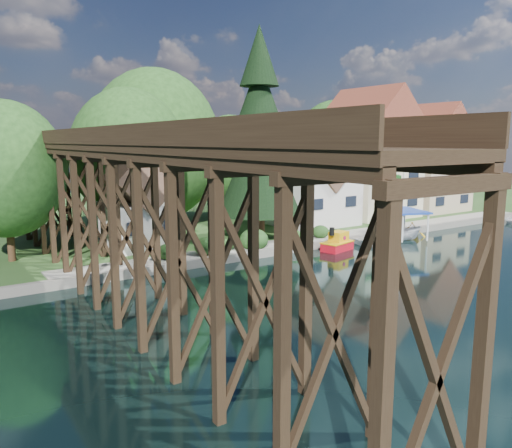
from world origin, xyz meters
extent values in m
plane|color=black|center=(0.00, 0.00, 0.00)|extent=(140.00, 140.00, 0.00)
cube|color=#284B1E|center=(0.00, 34.00, 0.25)|extent=(140.00, 52.00, 0.50)
cube|color=slate|center=(4.00, 8.00, 0.31)|extent=(60.00, 0.40, 0.62)
cube|color=gray|center=(6.00, 9.30, 0.53)|extent=(50.00, 2.60, 0.06)
cube|color=black|center=(-16.00, -16.00, 4.00)|extent=(4.00, 0.36, 8.00)
cube|color=black|center=(-16.00, -12.80, 4.00)|extent=(4.00, 0.36, 8.00)
cube|color=black|center=(-16.00, -9.60, 4.00)|extent=(4.00, 0.36, 8.00)
cube|color=black|center=(-16.00, -6.40, 4.00)|extent=(4.00, 0.36, 8.00)
cube|color=black|center=(-16.00, -3.20, 4.00)|extent=(4.00, 0.36, 8.00)
cube|color=black|center=(-16.00, 0.00, 4.00)|extent=(4.00, 0.36, 8.00)
cube|color=black|center=(-16.00, 3.20, 4.00)|extent=(4.00, 0.36, 8.00)
cube|color=black|center=(-16.00, 6.40, 4.00)|extent=(4.00, 0.36, 8.00)
cube|color=black|center=(-16.00, 9.60, 4.00)|extent=(4.00, 0.36, 8.00)
cube|color=black|center=(-16.00, 12.80, 4.00)|extent=(4.00, 0.36, 8.00)
cube|color=black|center=(-16.00, 16.00, 4.00)|extent=(4.00, 0.36, 8.00)
cube|color=black|center=(-16.00, 19.20, 4.00)|extent=(4.00, 0.36, 8.00)
cube|color=black|center=(-16.00, 22.40, 4.00)|extent=(4.00, 0.36, 8.00)
cube|color=black|center=(-16.00, 25.60, 4.00)|extent=(4.00, 0.36, 8.00)
cube|color=black|center=(-17.75, 6.00, 8.05)|extent=(0.35, 44.00, 0.35)
cube|color=black|center=(-14.25, 6.00, 8.05)|extent=(0.35, 44.00, 0.35)
cube|color=black|center=(-16.00, 6.00, 8.35)|extent=(4.00, 44.00, 0.30)
cube|color=black|center=(-18.00, 6.00, 8.90)|extent=(0.12, 44.00, 0.80)
cube|color=black|center=(-14.00, 6.00, 8.90)|extent=(0.12, 44.00, 0.80)
cube|color=silver|center=(7.00, 16.00, 2.75)|extent=(7.50, 8.00, 4.50)
cube|color=brown|center=(7.00, 16.00, 7.70)|extent=(7.64, 8.64, 7.64)
cube|color=black|center=(4.90, 11.96, 2.98)|extent=(1.35, 0.08, 1.00)
cube|color=black|center=(9.10, 11.96, 2.98)|extent=(1.35, 0.08, 1.00)
cube|color=beige|center=(16.00, 16.50, 3.75)|extent=(8.50, 8.50, 6.50)
cube|color=brown|center=(16.00, 16.50, 10.06)|extent=(8.65, 9.18, 8.65)
cube|color=black|center=(13.62, 12.21, 4.08)|extent=(1.53, 0.08, 1.00)
cube|color=black|center=(18.38, 12.21, 4.08)|extent=(1.53, 0.08, 1.00)
cube|color=tan|center=(25.00, 16.00, 3.25)|extent=(8.00, 8.00, 5.50)
cube|color=brown|center=(25.00, 16.00, 8.88)|extent=(8.15, 8.64, 8.15)
cube|color=black|center=(22.76, 11.96, 3.53)|extent=(1.44, 0.08, 1.00)
cube|color=black|center=(27.24, 11.96, 3.53)|extent=(1.44, 0.08, 1.00)
cube|color=silver|center=(-11.00, 14.50, 2.25)|extent=(5.00, 5.00, 3.50)
cube|color=brown|center=(-11.00, 14.50, 5.80)|extent=(5.09, 5.40, 5.09)
cube|color=black|center=(-12.40, 11.96, 2.43)|extent=(0.90, 0.08, 1.00)
cube|color=black|center=(-9.60, 11.96, 2.43)|extent=(0.90, 0.08, 1.00)
cylinder|color=#382314|center=(-10.00, 19.00, 2.75)|extent=(0.50, 0.50, 4.50)
ellipsoid|color=#1D4217|center=(-10.00, 19.00, 7.50)|extent=(4.40, 4.40, 5.06)
cylinder|color=#382314|center=(-6.00, 23.00, 2.98)|extent=(0.50, 0.50, 4.95)
ellipsoid|color=#1D4217|center=(-6.00, 23.00, 8.20)|extent=(5.00, 5.00, 5.75)
cylinder|color=#382314|center=(3.00, 24.00, 2.52)|extent=(0.50, 0.50, 4.05)
ellipsoid|color=#1D4217|center=(3.00, 24.00, 6.80)|extent=(4.00, 4.00, 4.60)
cylinder|color=#382314|center=(18.00, 24.00, 2.75)|extent=(0.50, 0.50, 4.50)
ellipsoid|color=#1D4217|center=(18.00, 24.00, 7.50)|extent=(4.60, 4.60, 5.29)
cylinder|color=#382314|center=(26.00, 20.00, 2.30)|extent=(0.50, 0.50, 3.60)
ellipsoid|color=#1D4217|center=(26.00, 20.00, 6.10)|extent=(3.80, 3.80, 4.37)
cylinder|color=#382314|center=(-20.00, 15.00, 2.52)|extent=(0.50, 0.50, 4.05)
ellipsoid|color=#1D4217|center=(-20.00, 15.00, 6.80)|extent=(4.00, 4.00, 4.60)
ellipsoid|color=#1C4217|center=(-8.00, 9.20, 1.27)|extent=(1.98, 1.98, 1.53)
ellipsoid|color=#1C4217|center=(-6.00, 9.50, 1.09)|extent=(1.54, 1.54, 1.19)
ellipsoid|color=#1C4217|center=(-4.00, 9.00, 1.35)|extent=(2.20, 2.20, 1.70)
ellipsoid|color=#1C4217|center=(-11.00, 9.40, 1.18)|extent=(1.76, 1.76, 1.36)
ellipsoid|color=#1C4217|center=(0.50, 9.60, 1.09)|extent=(1.54, 1.54, 1.19)
ellipsoid|color=#1C4217|center=(3.00, 9.30, 1.18)|extent=(1.76, 1.76, 1.36)
cylinder|color=#382314|center=(-1.52, 11.93, 2.09)|extent=(0.96, 0.96, 3.19)
cone|color=black|center=(-1.52, 11.93, 6.87)|extent=(7.01, 7.01, 8.50)
cone|color=black|center=(-1.52, 11.93, 11.65)|extent=(5.10, 5.10, 6.90)
cone|color=black|center=(-1.52, 11.93, 15.37)|extent=(3.19, 3.19, 4.78)
cylinder|color=#382314|center=(13.31, 11.98, 2.71)|extent=(0.44, 0.44, 4.41)
ellipsoid|color=#1B521F|center=(13.31, 11.98, 5.11)|extent=(4.64, 4.64, 1.00)
cylinder|color=white|center=(16.55, 11.93, 4.22)|extent=(0.11, 0.11, 7.45)
cube|color=#B90D1E|center=(17.08, 12.17, 7.52)|extent=(0.99, 0.47, 0.64)
cube|color=red|center=(2.41, 6.61, 0.31)|extent=(2.95, 2.03, 0.71)
cube|color=#EAA90C|center=(2.41, 6.61, 0.70)|extent=(3.05, 2.14, 0.09)
cube|color=#EAA90C|center=(2.58, 6.65, 1.07)|extent=(1.65, 1.38, 0.89)
cylinder|color=black|center=(1.62, 6.41, 1.65)|extent=(0.39, 0.39, 0.63)
cylinder|color=#930B4B|center=(2.71, 6.11, 1.07)|extent=(0.33, 0.15, 0.32)
cylinder|color=#930B4B|center=(2.45, 7.19, 1.07)|extent=(0.33, 0.15, 0.32)
cylinder|color=#930B4B|center=(3.27, 6.82, 1.07)|extent=(0.15, 0.33, 0.32)
imported|color=white|center=(7.37, 6.80, 0.46)|extent=(5.05, 4.16, 0.91)
imported|color=silver|center=(10.03, 6.39, 0.66)|extent=(3.65, 2.35, 1.32)
cube|color=#1A3FAC|center=(10.03, 6.39, 2.64)|extent=(4.15, 4.96, 0.16)
cylinder|color=white|center=(10.54, 4.25, 1.45)|extent=(0.16, 0.16, 2.38)
cylinder|color=white|center=(11.77, 7.74, 1.45)|extent=(0.16, 0.16, 2.38)
cylinder|color=white|center=(8.29, 5.04, 1.45)|extent=(0.16, 0.16, 2.38)
cylinder|color=white|center=(9.53, 8.53, 1.45)|extent=(0.16, 0.16, 2.38)
imported|color=yellow|center=(12.43, 7.29, 0.72)|extent=(3.28, 3.03, 1.44)
camera|label=1|loc=(-24.74, -22.09, 8.68)|focal=35.00mm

